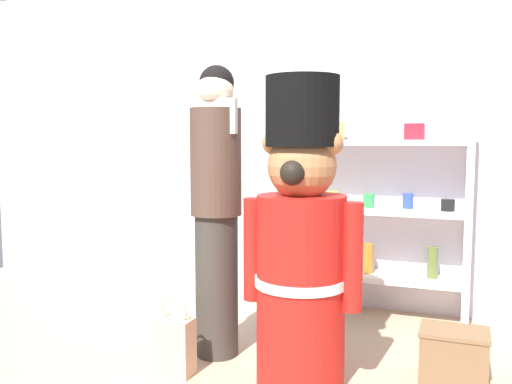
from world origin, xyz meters
name	(u,v)px	position (x,y,z in m)	size (l,w,h in m)	color
back_wall	(314,138)	(0.00, 2.20, 1.30)	(6.40, 0.12, 2.60)	silver
merchandise_shelf	(368,205)	(0.47, 1.98, 0.81)	(1.40, 0.35, 1.62)	white
teddy_bear_guard	(301,245)	(0.34, 0.71, 0.75)	(0.64, 0.48, 1.61)	red
person_shopper	(216,203)	(-0.24, 0.91, 0.92)	(0.31, 0.30, 1.71)	#38332D
shopping_bag	(175,345)	(-0.33, 0.56, 0.16)	(0.20, 0.13, 0.43)	#C1AD89
display_crate	(454,355)	(1.10, 1.02, 0.14)	(0.35, 0.26, 0.28)	brown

